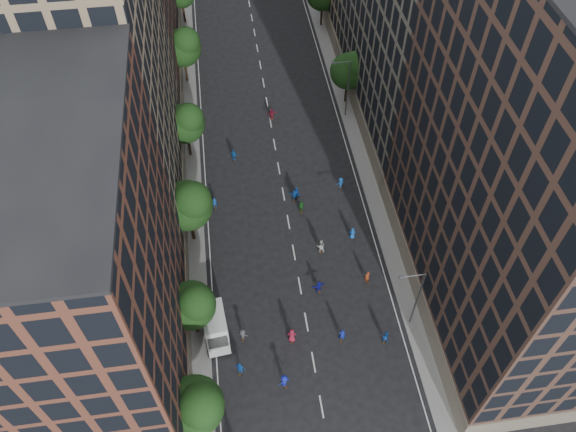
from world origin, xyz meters
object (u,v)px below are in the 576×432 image
Objects in this scene: cargo_van at (215,327)px; skater_1 at (342,335)px; streetlamp_near at (416,296)px; streetlamp_far at (346,86)px; skater_2 at (385,337)px.

cargo_van reaches higher than skater_1.
streetlamp_near is 20.08m from cargo_van.
cargo_van is at bearing 4.55° from skater_1.
cargo_van is (-19.68, -31.55, -3.72)m from streetlamp_far.
cargo_van is 12.77m from skater_1.
streetlamp_near is at bearing -90.00° from streetlamp_far.
cargo_van is 3.23× the size of skater_2.
streetlamp_near is at bearing -125.21° from skater_2.
skater_2 is at bearing -149.65° from streetlamp_near.
streetlamp_far is 4.92× the size of skater_1.
skater_1 is at bearing -172.51° from streetlamp_near.
skater_1 is at bearing -101.90° from streetlamp_far.
streetlamp_near is at bearing -9.90° from cargo_van.
cargo_van is 17.11m from skater_2.
streetlamp_near reaches higher than skater_1.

